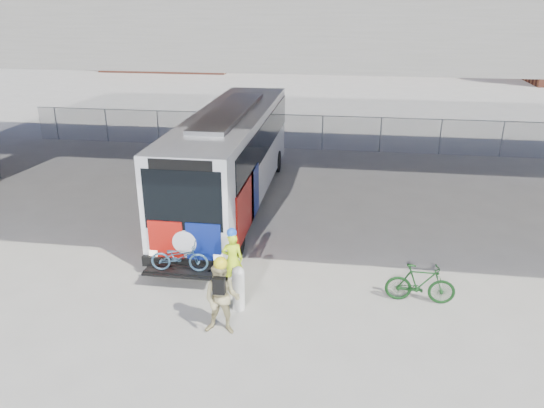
% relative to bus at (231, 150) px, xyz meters
% --- Properties ---
extents(ground, '(160.00, 160.00, 0.00)m').
position_rel_bus_xyz_m(ground, '(2.00, -3.69, -2.11)').
color(ground, '#9E9991').
rests_on(ground, ground).
extents(bus, '(2.67, 12.90, 3.69)m').
position_rel_bus_xyz_m(bus, '(0.00, 0.00, 0.00)').
color(bus, silver).
rests_on(bus, ground).
extents(overpass, '(40.00, 16.00, 7.95)m').
position_rel_bus_xyz_m(overpass, '(2.00, 0.31, 4.43)').
color(overpass, '#605E59').
rests_on(overpass, ground).
extents(chainlink_fence, '(30.00, 0.06, 30.00)m').
position_rel_bus_xyz_m(chainlink_fence, '(2.00, 8.31, -0.69)').
color(chainlink_fence, gray).
rests_on(chainlink_fence, ground).
extents(brick_buildings, '(54.00, 22.00, 12.00)m').
position_rel_bus_xyz_m(brick_buildings, '(3.23, 44.54, 3.31)').
color(brick_buildings, brown).
rests_on(brick_buildings, ground).
extents(bollard, '(0.32, 0.32, 1.22)m').
position_rel_bus_xyz_m(bollard, '(1.84, -7.50, -1.46)').
color(bollard, silver).
rests_on(bollard, ground).
extents(cyclist_hivis, '(0.64, 0.49, 1.75)m').
position_rel_bus_xyz_m(cyclist_hivis, '(1.43, -6.33, -1.27)').
color(cyclist_hivis, '#CDFA1A').
rests_on(cyclist_hivis, ground).
extents(cyclist_tan, '(0.90, 0.71, 2.01)m').
position_rel_bus_xyz_m(cyclist_tan, '(1.67, -8.56, -1.16)').
color(cyclist_tan, tan).
rests_on(cyclist_tan, ground).
extents(bike_parked, '(1.82, 0.56, 1.08)m').
position_rel_bus_xyz_m(bike_parked, '(6.47, -6.46, -1.57)').
color(bike_parked, '#123A15').
rests_on(bike_parked, ground).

